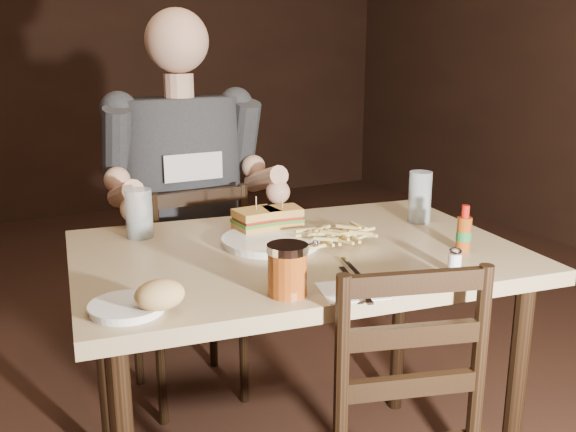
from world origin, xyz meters
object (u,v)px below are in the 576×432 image
glass_left (139,213)px  syrup_dispenser (287,270)px  chair_far (187,290)px  hot_sauce (464,228)px  glass_right (420,197)px  side_plate (127,309)px  diner (186,157)px  dinner_plate (271,242)px  main_table (297,277)px

glass_left → syrup_dispenser: glass_left is taller
chair_far → hot_sauce: bearing=117.3°
chair_far → hot_sauce: (0.47, -0.92, 0.41)m
chair_far → glass_left: 0.63m
glass_left → glass_right: bearing=-17.1°
chair_far → glass_left: glass_left is taller
glass_left → side_plate: 0.54m
glass_left → syrup_dispenser: bearing=-74.1°
hot_sauce → side_plate: size_ratio=0.81×
chair_far → diner: bearing=90.0°
dinner_plate → side_plate: (-0.47, -0.27, -0.00)m
dinner_plate → glass_left: (-0.30, 0.24, 0.06)m
main_table → chair_far: (-0.08, 0.69, -0.27)m
main_table → chair_far: chair_far is taller
glass_left → hot_sauce: (0.73, -0.53, -0.01)m
diner → hot_sauce: size_ratio=7.85×
side_plate → main_table: bearing=21.5°
hot_sauce → glass_left: bearing=143.8°
dinner_plate → glass_left: 0.39m
glass_right → side_plate: glass_right is taller
diner → dinner_plate: 0.60m
glass_right → syrup_dispenser: 0.73m
diner → glass_left: bearing=-127.6°
glass_left → glass_right: (0.81, -0.25, 0.01)m
main_table → dinner_plate: 0.12m
chair_far → hot_sauce: 1.11m
main_table → diner: (-0.08, 0.64, 0.24)m
chair_far → diner: 0.51m
main_table → glass_left: size_ratio=9.11×
dinner_plate → hot_sauce: size_ratio=2.12×
glass_right → syrup_dispenser: size_ratio=1.37×
side_plate → chair_far: bearing=64.3°
chair_far → glass_left: bearing=56.2°
main_table → dinner_plate: bearing=123.0°
syrup_dispenser → side_plate: (-0.34, 0.08, -0.05)m
dinner_plate → glass_right: (0.51, -0.01, 0.07)m
glass_right → side_plate: bearing=-165.2°
chair_far → diner: diner is taller
diner → glass_right: diner is taller
glass_right → hot_sauce: bearing=-106.2°
syrup_dispenser → side_plate: bearing=175.7°
chair_far → glass_right: size_ratio=5.29×
dinner_plate → hot_sauce: hot_sauce is taller
diner → glass_right: bearing=-46.4°
hot_sauce → diner: bearing=118.3°
main_table → chair_far: 0.75m
hot_sauce → side_plate: bearing=178.4°
diner → side_plate: bearing=-116.7°
chair_far → diner: size_ratio=0.85×
dinner_plate → glass_left: bearing=141.4°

